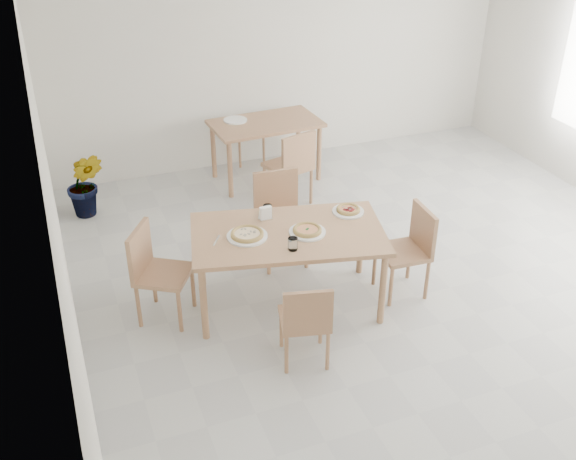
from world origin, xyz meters
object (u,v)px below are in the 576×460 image
object	(u,v)px
tumbler_a	(293,244)
second_table	(266,130)
chair_back_n	(246,127)
napkin_holder	(266,214)
chair_back_s	(292,163)
pizza_mushroom	(247,234)
plate_empty	(235,120)
chair_east	(411,245)
plate_margherita	(307,232)
plate_mushroom	(247,236)
potted_plant	(85,184)
main_table	(288,239)
pizza_pepperoni	(348,209)
chair_south	(306,319)
plate_pepperoni	(348,211)
tumbler_b	(267,210)
chair_west	(154,267)
pizza_margherita	(307,230)

from	to	relation	value
tumbler_a	second_table	xyz separation A→B (m)	(0.76, 2.84, -0.15)
second_table	chair_back_n	distance (m)	0.70
napkin_holder	chair_back_s	distance (m)	1.75
pizza_mushroom	plate_empty	world-z (taller)	pizza_mushroom
chair_east	chair_back_n	size ratio (longest dim) A/B	1.10
plate_margherita	chair_back_s	world-z (taller)	chair_back_s
plate_mushroom	potted_plant	distance (m)	2.63
plate_mushroom	main_table	bearing A→B (deg)	-7.65
plate_mushroom	chair_back_s	bearing A→B (deg)	57.76
napkin_holder	pizza_pepperoni	bearing A→B (deg)	-12.44
chair_south	plate_empty	xyz separation A→B (m)	(0.53, 3.56, 0.31)
plate_mushroom	plate_pepperoni	xyz separation A→B (m)	(1.00, 0.09, 0.00)
plate_mushroom	plate_pepperoni	size ratio (longest dim) A/B	1.21
plate_mushroom	chair_back_s	size ratio (longest dim) A/B	0.38
napkin_holder	plate_mushroom	bearing A→B (deg)	-139.55
plate_pepperoni	tumbler_b	bearing A→B (deg)	163.61
main_table	pizza_mushroom	xyz separation A→B (m)	(-0.36, 0.05, 0.10)
pizza_mushroom	plate_margherita	bearing A→B (deg)	-13.43
main_table	napkin_holder	size ratio (longest dim) A/B	14.18
chair_south	tumbler_a	xyz separation A→B (m)	(0.10, 0.55, 0.35)
pizza_mushroom	chair_back_n	xyz separation A→B (m)	(1.00, 3.18, -0.33)
chair_south	plate_mushroom	bearing A→B (deg)	-64.41
tumbler_b	second_table	size ratio (longest dim) A/B	0.08
tumbler_a	second_table	size ratio (longest dim) A/B	0.08
pizza_mushroom	potted_plant	xyz separation A→B (m)	(-1.14, 2.33, -0.40)
chair_east	plate_mushroom	world-z (taller)	chair_east
pizza_mushroom	plate_mushroom	bearing A→B (deg)	-14.04
plate_empty	chair_back_s	bearing A→B (deg)	-68.33
chair_west	napkin_holder	distance (m)	1.08
chair_back_n	tumbler_b	bearing A→B (deg)	-104.27
chair_east	second_table	xyz separation A→B (m)	(-0.43, 2.77, 0.16)
chair_west	pizza_pepperoni	world-z (taller)	chair_west
chair_south	pizza_margherita	distance (m)	0.89
pizza_pepperoni	plate_empty	xyz separation A→B (m)	(-0.28, 2.59, -0.02)
chair_back_n	napkin_holder	bearing A→B (deg)	-104.69
pizza_margherita	plate_empty	distance (m)	2.81
plate_margherita	pizza_mushroom	size ratio (longest dim) A/B	0.99
plate_mushroom	chair_south	bearing A→B (deg)	-78.00
chair_east	plate_pepperoni	size ratio (longest dim) A/B	2.94
plate_empty	pizza_pepperoni	bearing A→B (deg)	-83.88
chair_south	chair_west	distance (m)	1.45
chair_west	tumbler_a	distance (m)	1.24
chair_back_s	chair_back_n	world-z (taller)	chair_back_s
plate_mushroom	pizza_pepperoni	bearing A→B (deg)	5.19
napkin_holder	chair_back_n	world-z (taller)	napkin_holder
tumbler_b	chair_east	bearing A→B (deg)	-25.23
main_table	plate_pepperoni	xyz separation A→B (m)	(0.64, 0.14, 0.08)
second_table	plate_empty	bearing A→B (deg)	150.20
plate_margherita	plate_mushroom	world-z (taller)	same
tumbler_a	chair_west	bearing A→B (deg)	154.15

